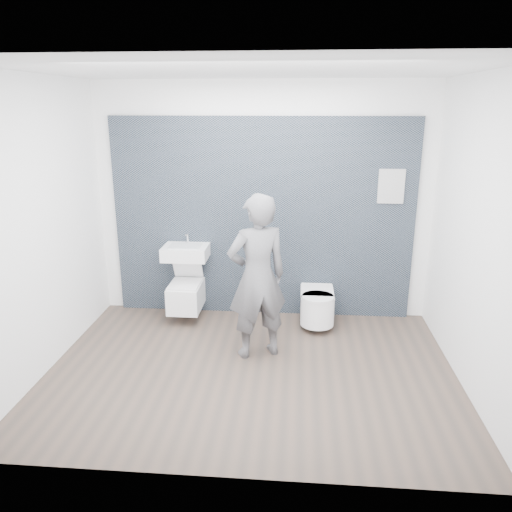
# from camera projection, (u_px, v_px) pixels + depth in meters

# --- Properties ---
(ground) EXTENTS (4.00, 4.00, 0.00)m
(ground) POSITION_uv_depth(u_px,v_px,m) (251.00, 370.00, 4.95)
(ground) COLOR #4E3E34
(ground) RESTS_ON ground
(room_shell) EXTENTS (4.00, 4.00, 4.00)m
(room_shell) POSITION_uv_depth(u_px,v_px,m) (250.00, 196.00, 4.44)
(room_shell) COLOR white
(room_shell) RESTS_ON ground
(tile_wall) EXTENTS (3.60, 0.06, 2.40)m
(tile_wall) POSITION_uv_depth(u_px,v_px,m) (262.00, 311.00, 6.35)
(tile_wall) COLOR black
(tile_wall) RESTS_ON ground
(washbasin) EXTENTS (0.53, 0.40, 0.40)m
(washbasin) POSITION_uv_depth(u_px,v_px,m) (186.00, 252.00, 5.96)
(washbasin) COLOR white
(washbasin) RESTS_ON ground
(toilet_square) EXTENTS (0.37, 0.54, 0.70)m
(toilet_square) POSITION_uv_depth(u_px,v_px,m) (186.00, 294.00, 6.04)
(toilet_square) COLOR white
(toilet_square) RESTS_ON ground
(toilet_rounded) EXTENTS (0.39, 0.66, 0.36)m
(toilet_rounded) POSITION_uv_depth(u_px,v_px,m) (317.00, 306.00, 5.87)
(toilet_rounded) COLOR white
(toilet_rounded) RESTS_ON ground
(info_placard) EXTENTS (0.30, 0.03, 0.39)m
(info_placard) POSITION_uv_depth(u_px,v_px,m) (381.00, 317.00, 6.18)
(info_placard) COLOR white
(info_placard) RESTS_ON ground
(visitor) EXTENTS (0.74, 0.63, 1.71)m
(visitor) POSITION_uv_depth(u_px,v_px,m) (257.00, 277.00, 5.02)
(visitor) COLOR slate
(visitor) RESTS_ON ground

